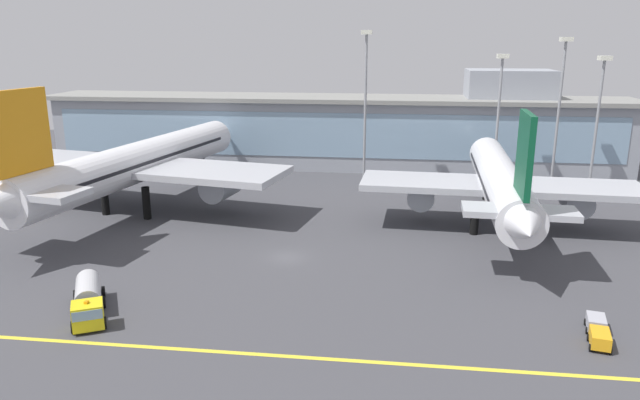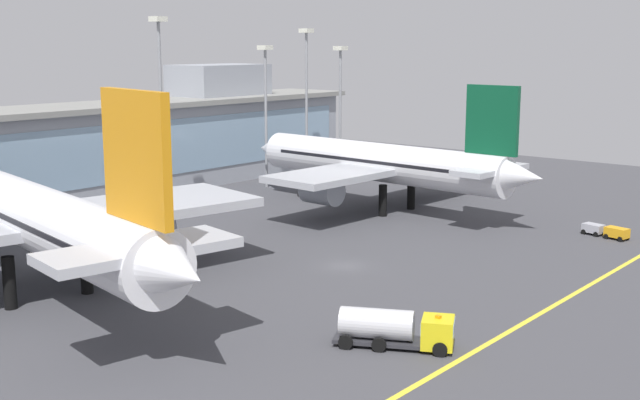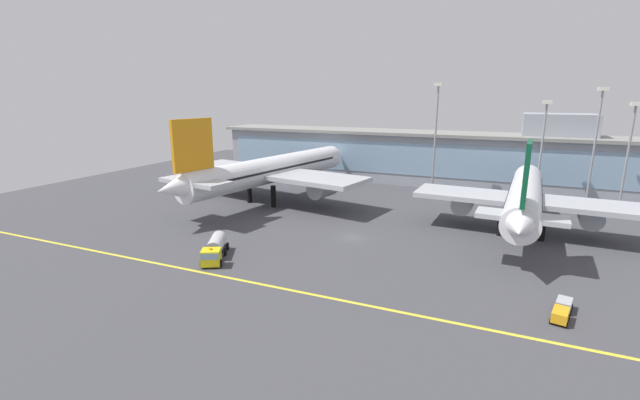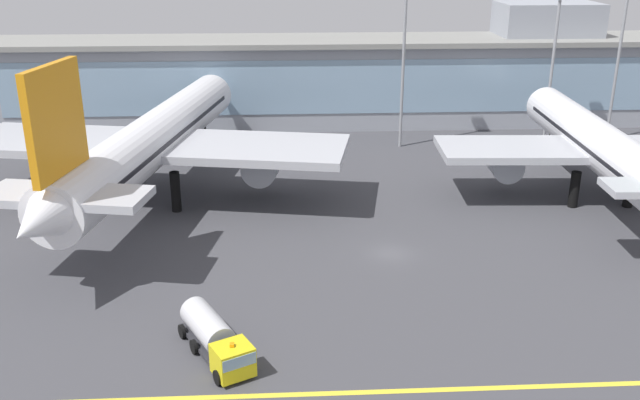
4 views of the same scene
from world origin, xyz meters
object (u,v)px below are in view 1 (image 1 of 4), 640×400
(airliner_near_left, at_px, (137,163))
(airliner_near_right, at_px, (500,182))
(fuel_tanker_truck, at_px, (88,300))
(apron_light_mast_centre, at_px, (599,104))
(apron_light_mast_east, at_px, (366,87))
(apron_light_mast_far_east, at_px, (561,92))
(apron_light_mast_west, at_px, (499,100))
(baggage_tug_near, at_px, (598,331))

(airliner_near_left, relative_size, airliner_near_right, 1.21)
(airliner_near_right, bearing_deg, airliner_near_left, 90.06)
(fuel_tanker_truck, bearing_deg, apron_light_mast_centre, 103.92)
(airliner_near_left, bearing_deg, apron_light_mast_east, -47.14)
(apron_light_mast_east, height_order, apron_light_mast_far_east, apron_light_mast_east)
(airliner_near_left, height_order, apron_light_mast_east, apron_light_mast_east)
(airliner_near_left, xyz_separation_m, apron_light_mast_far_east, (64.19, 22.02, 9.11))
(fuel_tanker_truck, relative_size, apron_light_mast_west, 0.41)
(apron_light_mast_centre, relative_size, apron_light_mast_far_east, 0.89)
(fuel_tanker_truck, bearing_deg, apron_light_mast_far_east, 108.13)
(airliner_near_right, distance_m, apron_light_mast_far_east, 29.32)
(fuel_tanker_truck, bearing_deg, airliner_near_right, 99.41)
(airliner_near_right, relative_size, apron_light_mast_centre, 2.17)
(airliner_near_right, relative_size, apron_light_mast_west, 2.16)
(airliner_near_right, bearing_deg, apron_light_mast_centre, -37.41)
(airliner_near_right, bearing_deg, fuel_tanker_truck, 129.76)
(baggage_tug_near, height_order, apron_light_mast_far_east, apron_light_mast_far_east)
(apron_light_mast_east, distance_m, apron_light_mast_far_east, 32.07)
(apron_light_mast_west, xyz_separation_m, apron_light_mast_east, (-22.34, -1.80, 2.09))
(airliner_near_right, relative_size, fuel_tanker_truck, 5.26)
(airliner_near_left, distance_m, apron_light_mast_centre, 72.48)
(airliner_near_left, height_order, fuel_tanker_truck, airliner_near_left)
(baggage_tug_near, bearing_deg, apron_light_mast_west, -167.75)
(apron_light_mast_far_east, bearing_deg, apron_light_mast_east, -177.02)
(airliner_near_left, bearing_deg, airliner_near_right, -82.19)
(fuel_tanker_truck, relative_size, baggage_tug_near, 1.58)
(fuel_tanker_truck, distance_m, apron_light_mast_centre, 80.79)
(apron_light_mast_east, bearing_deg, baggage_tug_near, -66.61)
(baggage_tug_near, height_order, apron_light_mast_east, apron_light_mast_east)
(airliner_near_left, distance_m, apron_light_mast_east, 39.29)
(airliner_near_right, distance_m, apron_light_mast_west, 26.15)
(apron_light_mast_west, bearing_deg, fuel_tanker_truck, -128.68)
(baggage_tug_near, relative_size, apron_light_mast_far_east, 0.23)
(baggage_tug_near, bearing_deg, apron_light_mast_centre, 176.02)
(airliner_near_left, relative_size, fuel_tanker_truck, 6.39)
(baggage_tug_near, relative_size, apron_light_mast_centre, 0.26)
(baggage_tug_near, relative_size, apron_light_mast_west, 0.26)
(apron_light_mast_centre, bearing_deg, fuel_tanker_truck, -138.53)
(baggage_tug_near, distance_m, apron_light_mast_east, 59.78)
(apron_light_mast_west, bearing_deg, apron_light_mast_far_east, -0.80)
(apron_light_mast_far_east, bearing_deg, fuel_tanker_truck, -134.31)
(apron_light_mast_west, xyz_separation_m, apron_light_mast_centre, (15.00, -3.07, -0.08))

